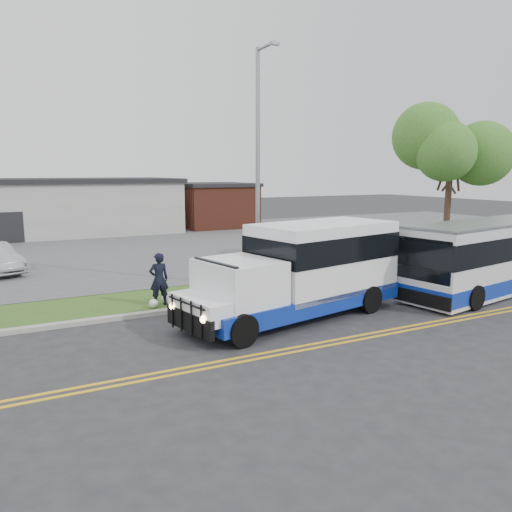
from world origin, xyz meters
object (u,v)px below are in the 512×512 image
streetlight_near (259,162)px  shuttle_bus (306,267)px  transit_bus (500,255)px  pedestrian (159,279)px  tree_east (451,144)px

streetlight_near → shuttle_bus: streetlight_near is taller
transit_bus → pedestrian: 13.83m
tree_east → shuttle_bus: size_ratio=0.98×
shuttle_bus → transit_bus: (9.12, -0.54, -0.19)m
streetlight_near → pedestrian: size_ratio=4.95×
tree_east → shuttle_bus: bearing=-159.4°
streetlight_near → pedestrian: streetlight_near is taller
tree_east → transit_bus: (-2.11, -4.75, -4.73)m
tree_east → pedestrian: bearing=-175.9°
transit_bus → pedestrian: size_ratio=5.61×
tree_east → streetlight_near: 11.05m
shuttle_bus → transit_bus: size_ratio=0.79×
streetlight_near → shuttle_bus: 5.32m
shuttle_bus → pedestrian: size_ratio=4.41×
tree_east → transit_bus: 7.03m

